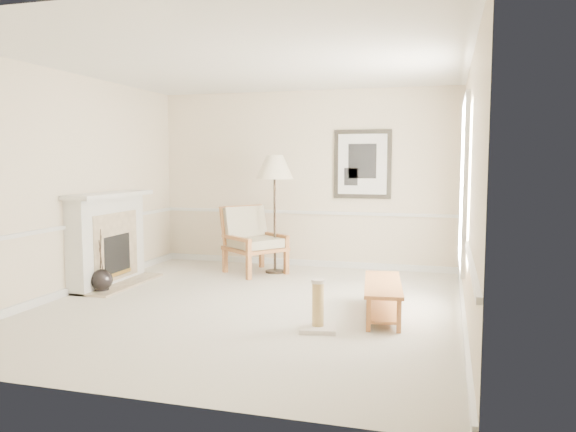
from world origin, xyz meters
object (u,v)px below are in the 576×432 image
object	(u,v)px
floor_vase	(102,281)
scratching_post	(318,314)
floor_lamp	(275,170)
armchair	(251,237)
bench	(383,294)

from	to	relation	value
floor_vase	scratching_post	world-z (taller)	floor_vase
scratching_post	floor_lamp	bearing A→B (deg)	115.64
scratching_post	armchair	bearing A→B (deg)	122.18
floor_vase	floor_lamp	xyz separation A→B (m)	(1.84, 1.91, 1.45)
floor_vase	floor_lamp	size ratio (longest dim) A/B	0.46
armchair	floor_lamp	distance (m)	1.11
floor_lamp	scratching_post	world-z (taller)	floor_lamp
floor_lamp	bench	world-z (taller)	floor_lamp
floor_vase	armchair	size ratio (longest dim) A/B	0.75
floor_vase	bench	world-z (taller)	floor_vase
armchair	bench	size ratio (longest dim) A/B	0.82
armchair	bench	bearing A→B (deg)	-93.22
armchair	scratching_post	bearing A→B (deg)	-110.20
armchair	floor_lamp	bearing A→B (deg)	-42.02
floor_lamp	armchair	bearing A→B (deg)	-169.64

